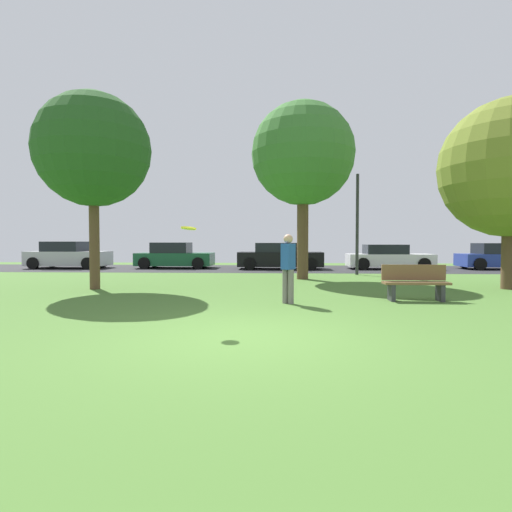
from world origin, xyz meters
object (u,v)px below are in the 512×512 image
(person_thrower, at_px, (288,265))
(parked_car_silver, at_px, (68,256))
(parked_car_green, at_px, (174,256))
(parked_car_blue, at_px, (499,257))
(parked_car_black, at_px, (279,257))
(parked_car_white, at_px, (388,258))
(park_bench, at_px, (415,282))
(birch_tree_lone, at_px, (303,155))
(street_lamp_post, at_px, (357,225))
(maple_tree_far, at_px, (511,169))
(frisbee_disc, at_px, (188,228))
(oak_tree_center, at_px, (93,150))

(person_thrower, relative_size, parked_car_silver, 0.39)
(person_thrower, height_order, parked_car_green, person_thrower)
(person_thrower, relative_size, parked_car_blue, 0.40)
(person_thrower, bearing_deg, parked_car_black, -144.92)
(parked_car_white, distance_m, parked_car_blue, 5.90)
(parked_car_green, relative_size, parked_car_blue, 1.02)
(parked_car_blue, relative_size, park_bench, 2.58)
(person_thrower, height_order, parked_car_black, person_thrower)
(parked_car_white, relative_size, parked_car_blue, 1.08)
(parked_car_silver, relative_size, park_bench, 2.68)
(parked_car_green, bearing_deg, park_bench, -52.76)
(parked_car_white, xyz_separation_m, parked_car_blue, (5.89, 0.16, 0.03))
(parked_car_black, bearing_deg, park_bench, -73.86)
(parked_car_silver, bearing_deg, birch_tree_lone, -25.06)
(park_bench, xyz_separation_m, street_lamp_post, (0.08, 8.07, 1.79))
(maple_tree_far, xyz_separation_m, frisbee_disc, (-8.80, -6.06, -2.03))
(parked_car_black, distance_m, street_lamp_post, 5.28)
(parked_car_black, distance_m, parked_car_white, 5.89)
(maple_tree_far, height_order, frisbee_disc, maple_tree_far)
(maple_tree_far, height_order, parked_car_black, maple_tree_far)
(maple_tree_far, relative_size, parked_car_silver, 1.38)
(birch_tree_lone, relative_size, park_bench, 4.35)
(maple_tree_far, height_order, parked_car_blue, maple_tree_far)
(parked_car_white, bearing_deg, parked_car_black, -177.20)
(oak_tree_center, relative_size, frisbee_disc, 16.36)
(parked_car_silver, bearing_deg, parked_car_white, 0.89)
(person_thrower, xyz_separation_m, parked_car_black, (-0.18, 12.37, -0.26))
(parked_car_white, bearing_deg, frisbee_disc, -116.13)
(birch_tree_lone, relative_size, parked_car_white, 1.56)
(maple_tree_far, height_order, parked_car_green, maple_tree_far)
(frisbee_disc, bearing_deg, parked_car_silver, 123.99)
(birch_tree_lone, bearing_deg, parked_car_silver, 154.94)
(oak_tree_center, distance_m, park_bench, 10.16)
(parked_car_green, height_order, park_bench, parked_car_green)
(birch_tree_lone, bearing_deg, person_thrower, -96.38)
(parked_car_black, relative_size, park_bench, 2.84)
(birch_tree_lone, xyz_separation_m, parked_car_green, (-6.80, 6.43, -4.26))
(birch_tree_lone, xyz_separation_m, parked_car_silver, (-12.69, 5.93, -4.23))
(frisbee_disc, bearing_deg, parked_car_white, 63.87)
(parked_car_blue, bearing_deg, parked_car_black, -177.80)
(parked_car_green, relative_size, parked_car_black, 0.93)
(maple_tree_far, distance_m, parked_car_silver, 21.20)
(parked_car_silver, distance_m, street_lamp_post, 15.76)
(parked_car_blue, distance_m, park_bench, 14.78)
(person_thrower, height_order, street_lamp_post, street_lamp_post)
(parked_car_green, distance_m, parked_car_white, 11.79)
(parked_car_green, bearing_deg, person_thrower, -64.72)
(parked_car_silver, relative_size, street_lamp_post, 0.95)
(oak_tree_center, distance_m, parked_car_green, 10.86)
(oak_tree_center, xyz_separation_m, parked_car_white, (11.68, 10.00, -3.71))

